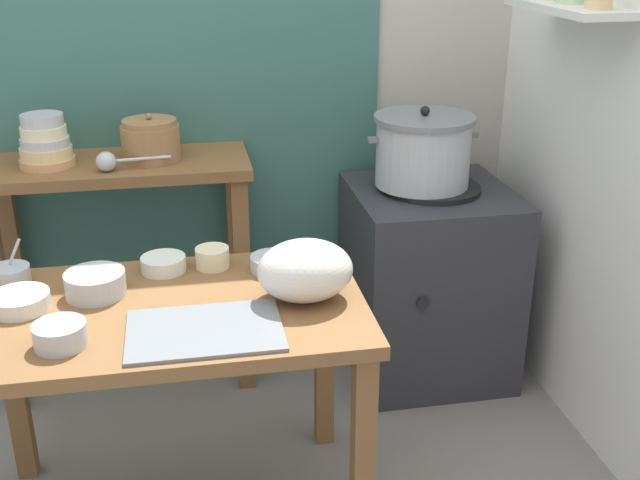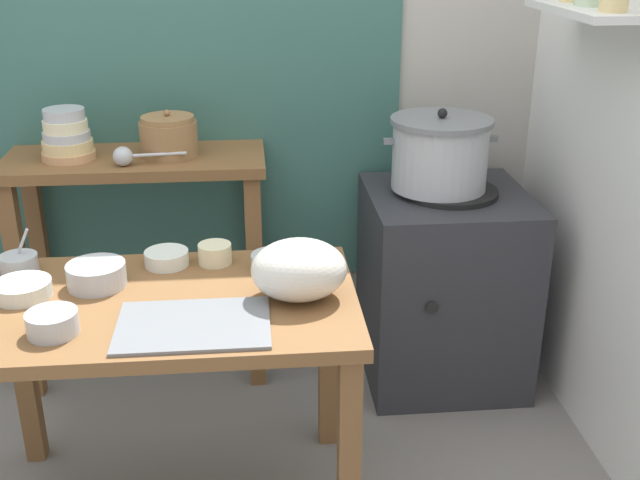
{
  "view_description": "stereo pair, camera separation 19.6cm",
  "coord_description": "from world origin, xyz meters",
  "px_view_note": "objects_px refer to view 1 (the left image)",
  "views": [
    {
      "loc": [
        0.01,
        -1.95,
        1.7
      ],
      "look_at": [
        0.4,
        0.15,
        0.82
      ],
      "focal_mm": 43.41,
      "sensor_mm": 36.0,
      "label": 1
    },
    {
      "loc": [
        0.2,
        -1.97,
        1.7
      ],
      "look_at": [
        0.4,
        0.15,
        0.82
      ],
      "focal_mm": 43.41,
      "sensor_mm": 36.0,
      "label": 2
    }
  ],
  "objects_px": {
    "stove_block": "(427,280)",
    "steamer_pot": "(423,150)",
    "ladle": "(109,161)",
    "plastic_bag": "(305,270)",
    "prep_bowl_4": "(212,257)",
    "prep_bowl_5": "(11,275)",
    "prep_bowl_1": "(20,301)",
    "prep_table": "(169,341)",
    "prep_bowl_2": "(60,334)",
    "prep_bowl_6": "(163,263)",
    "clay_pot": "(151,140)",
    "prep_bowl_0": "(273,262)",
    "serving_tray": "(205,330)",
    "bowl_stack_enamel": "(45,143)",
    "prep_bowl_3": "(95,283)",
    "back_shelf_table": "(121,219)"
  },
  "relations": [
    {
      "from": "prep_bowl_1",
      "to": "prep_bowl_2",
      "type": "xyz_separation_m",
      "value": [
        0.13,
        -0.22,
        0.01
      ]
    },
    {
      "from": "prep_bowl_1",
      "to": "prep_bowl_2",
      "type": "height_order",
      "value": "prep_bowl_2"
    },
    {
      "from": "prep_bowl_4",
      "to": "prep_bowl_5",
      "type": "relative_size",
      "value": 0.72
    },
    {
      "from": "prep_bowl_3",
      "to": "prep_bowl_2",
      "type": "bearing_deg",
      "value": -103.09
    },
    {
      "from": "prep_table",
      "to": "prep_bowl_3",
      "type": "bearing_deg",
      "value": 151.86
    },
    {
      "from": "prep_bowl_0",
      "to": "prep_bowl_1",
      "type": "distance_m",
      "value": 0.72
    },
    {
      "from": "prep_bowl_1",
      "to": "prep_bowl_5",
      "type": "bearing_deg",
      "value": 107.19
    },
    {
      "from": "ladle",
      "to": "plastic_bag",
      "type": "relative_size",
      "value": 0.96
    },
    {
      "from": "prep_bowl_2",
      "to": "prep_bowl_3",
      "type": "distance_m",
      "value": 0.28
    },
    {
      "from": "prep_table",
      "to": "prep_bowl_4",
      "type": "relative_size",
      "value": 10.67
    },
    {
      "from": "stove_block",
      "to": "steamer_pot",
      "type": "distance_m",
      "value": 0.53
    },
    {
      "from": "stove_block",
      "to": "prep_bowl_3",
      "type": "distance_m",
      "value": 1.38
    },
    {
      "from": "prep_bowl_0",
      "to": "back_shelf_table",
      "type": "bearing_deg",
      "value": 126.98
    },
    {
      "from": "prep_bowl_0",
      "to": "serving_tray",
      "type": "bearing_deg",
      "value": -122.51
    },
    {
      "from": "prep_bowl_1",
      "to": "prep_bowl_6",
      "type": "height_order",
      "value": "same"
    },
    {
      "from": "bowl_stack_enamel",
      "to": "prep_bowl_3",
      "type": "relative_size",
      "value": 1.13
    },
    {
      "from": "bowl_stack_enamel",
      "to": "steamer_pot",
      "type": "bearing_deg",
      "value": -4.16
    },
    {
      "from": "serving_tray",
      "to": "prep_bowl_6",
      "type": "height_order",
      "value": "prep_bowl_6"
    },
    {
      "from": "steamer_pot",
      "to": "prep_bowl_0",
      "type": "distance_m",
      "value": 0.85
    },
    {
      "from": "prep_table",
      "to": "prep_bowl_1",
      "type": "relative_size",
      "value": 6.83
    },
    {
      "from": "back_shelf_table",
      "to": "clay_pot",
      "type": "relative_size",
      "value": 4.57
    },
    {
      "from": "steamer_pot",
      "to": "prep_bowl_6",
      "type": "bearing_deg",
      "value": -153.38
    },
    {
      "from": "prep_bowl_4",
      "to": "prep_bowl_5",
      "type": "height_order",
      "value": "prep_bowl_5"
    },
    {
      "from": "plastic_bag",
      "to": "bowl_stack_enamel",
      "type": "bearing_deg",
      "value": 132.74
    },
    {
      "from": "prep_table",
      "to": "prep_bowl_1",
      "type": "distance_m",
      "value": 0.42
    },
    {
      "from": "back_shelf_table",
      "to": "bowl_stack_enamel",
      "type": "distance_m",
      "value": 0.38
    },
    {
      "from": "steamer_pot",
      "to": "prep_bowl_4",
      "type": "height_order",
      "value": "steamer_pot"
    },
    {
      "from": "prep_bowl_3",
      "to": "prep_bowl_6",
      "type": "xyz_separation_m",
      "value": [
        0.19,
        0.13,
        -0.01
      ]
    },
    {
      "from": "prep_bowl_4",
      "to": "prep_bowl_6",
      "type": "relative_size",
      "value": 0.76
    },
    {
      "from": "steamer_pot",
      "to": "bowl_stack_enamel",
      "type": "relative_size",
      "value": 2.21
    },
    {
      "from": "steamer_pot",
      "to": "prep_bowl_4",
      "type": "relative_size",
      "value": 4.1
    },
    {
      "from": "prep_table",
      "to": "steamer_pot",
      "type": "distance_m",
      "value": 1.24
    },
    {
      "from": "plastic_bag",
      "to": "prep_bowl_4",
      "type": "distance_m",
      "value": 0.36
    },
    {
      "from": "prep_bowl_4",
      "to": "prep_bowl_6",
      "type": "distance_m",
      "value": 0.15
    },
    {
      "from": "prep_bowl_6",
      "to": "prep_bowl_3",
      "type": "bearing_deg",
      "value": -145.08
    },
    {
      "from": "prep_bowl_2",
      "to": "prep_bowl_4",
      "type": "bearing_deg",
      "value": 45.62
    },
    {
      "from": "serving_tray",
      "to": "prep_bowl_0",
      "type": "relative_size",
      "value": 2.89
    },
    {
      "from": "prep_table",
      "to": "prep_bowl_2",
      "type": "relative_size",
      "value": 8.3
    },
    {
      "from": "ladle",
      "to": "prep_bowl_5",
      "type": "height_order",
      "value": "ladle"
    },
    {
      "from": "clay_pot",
      "to": "prep_table",
      "type": "bearing_deg",
      "value": -87.73
    },
    {
      "from": "steamer_pot",
      "to": "serving_tray",
      "type": "distance_m",
      "value": 1.25
    },
    {
      "from": "prep_bowl_1",
      "to": "prep_table",
      "type": "bearing_deg",
      "value": -7.51
    },
    {
      "from": "ladle",
      "to": "prep_bowl_5",
      "type": "bearing_deg",
      "value": -118.22
    },
    {
      "from": "ladle",
      "to": "prep_bowl_6",
      "type": "height_order",
      "value": "ladle"
    },
    {
      "from": "clay_pot",
      "to": "serving_tray",
      "type": "bearing_deg",
      "value": -82.51
    },
    {
      "from": "clay_pot",
      "to": "ladle",
      "type": "height_order",
      "value": "clay_pot"
    },
    {
      "from": "steamer_pot",
      "to": "plastic_bag",
      "type": "relative_size",
      "value": 1.57
    },
    {
      "from": "prep_bowl_1",
      "to": "prep_bowl_4",
      "type": "bearing_deg",
      "value": 19.12
    },
    {
      "from": "stove_block",
      "to": "prep_bowl_6",
      "type": "distance_m",
      "value": 1.16
    },
    {
      "from": "prep_bowl_0",
      "to": "prep_bowl_6",
      "type": "height_order",
      "value": "prep_bowl_6"
    }
  ]
}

